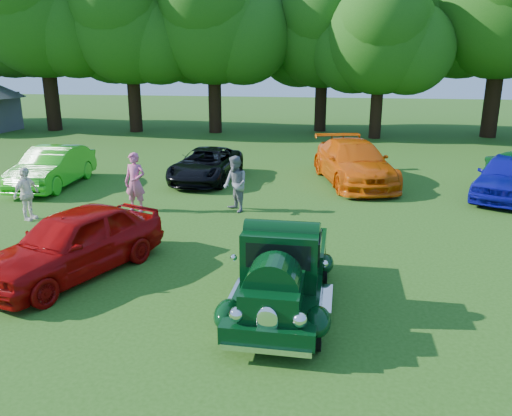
% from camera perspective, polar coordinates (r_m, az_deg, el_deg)
% --- Properties ---
extents(ground, '(120.00, 120.00, 0.00)m').
position_cam_1_polar(ground, '(10.97, -4.99, -8.48)').
color(ground, '#255012').
rests_on(ground, ground).
extents(hero_pickup, '(1.97, 4.23, 1.65)m').
position_cam_1_polar(hero_pickup, '(9.67, 3.03, -7.30)').
color(hero_pickup, black).
rests_on(hero_pickup, ground).
extents(red_convertible, '(3.22, 4.75, 1.50)m').
position_cam_1_polar(red_convertible, '(11.80, -20.12, -3.70)').
color(red_convertible, '#9C0706').
rests_on(red_convertible, ground).
extents(back_car_lime, '(1.99, 4.68, 1.50)m').
position_cam_1_polar(back_car_lime, '(20.55, -22.22, 4.34)').
color(back_car_lime, green).
rests_on(back_car_lime, ground).
extents(back_car_black, '(2.28, 4.69, 1.29)m').
position_cam_1_polar(back_car_black, '(20.13, -5.71, 4.94)').
color(back_car_black, black).
rests_on(back_car_black, ground).
extents(back_car_orange, '(3.75, 6.10, 1.65)m').
position_cam_1_polar(back_car_orange, '(19.94, 11.12, 5.13)').
color(back_car_orange, '#E15707').
rests_on(back_car_orange, ground).
extents(back_car_blue, '(3.57, 4.88, 1.54)m').
position_cam_1_polar(back_car_blue, '(19.46, 26.86, 3.24)').
color(back_car_blue, '#0D0D92').
rests_on(back_car_blue, ground).
extents(spectator_pink, '(0.72, 0.51, 1.89)m').
position_cam_1_polar(spectator_pink, '(16.23, -13.64, 2.88)').
color(spectator_pink, '#D5578C').
rests_on(spectator_pink, ground).
extents(spectator_grey, '(1.07, 1.10, 1.78)m').
position_cam_1_polar(spectator_grey, '(15.76, -2.38, 2.75)').
color(spectator_grey, gray).
rests_on(spectator_grey, ground).
extents(spectator_white, '(0.53, 0.99, 1.61)m').
position_cam_1_polar(spectator_white, '(16.40, -24.77, 1.46)').
color(spectator_white, silver).
rests_on(spectator_white, ground).
extents(tree_line, '(63.14, 10.79, 12.47)m').
position_cam_1_polar(tree_line, '(33.44, 3.14, 20.82)').
color(tree_line, black).
rests_on(tree_line, ground).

